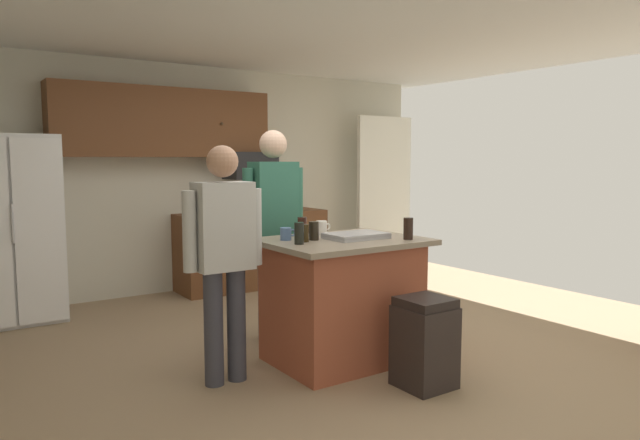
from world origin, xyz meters
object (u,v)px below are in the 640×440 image
kitchen_island (342,299)px  glass_stout_tall (299,233)px  person_guest_left (274,218)px  serving_tray (356,236)px  trash_bin (425,343)px  microwave_over_range (250,166)px  person_host_foreground (224,248)px  glass_dark_ale (408,229)px  mug_blue_stoneware (322,228)px  tumbler_amber (302,227)px  glass_short_whisky (314,231)px  mug_ceramic_white (286,234)px  refrigerator (8,229)px  glass_pilsner (304,233)px

kitchen_island → glass_stout_tall: size_ratio=7.53×
kitchen_island → person_guest_left: bearing=99.9°
serving_tray → trash_bin: (0.05, -0.69, -0.65)m
trash_bin → microwave_over_range: bearing=81.8°
person_host_foreground → serving_tray: size_ratio=3.68×
microwave_over_range → glass_dark_ale: size_ratio=3.46×
mug_blue_stoneware → tumbler_amber: tumbler_amber is taller
glass_short_whisky → mug_ceramic_white: bearing=145.8°
refrigerator → kitchen_island: bearing=-53.2°
mug_ceramic_white → tumbler_amber: bearing=21.2°
refrigerator → serving_tray: refrigerator is taller
microwave_over_range → glass_short_whisky: (-0.86, -2.67, -0.45)m
mug_ceramic_white → mug_blue_stoneware: mug_blue_stoneware is taller
serving_tray → glass_short_whisky: bearing=161.4°
mug_blue_stoneware → glass_pilsner: bearing=-141.8°
kitchen_island → glass_short_whisky: bearing=162.8°
glass_dark_ale → glass_stout_tall: 0.84m
glass_stout_tall → tumbler_amber: same height
mug_blue_stoneware → tumbler_amber: size_ratio=0.83×
mug_ceramic_white → glass_stout_tall: glass_stout_tall is taller
glass_dark_ale → serving_tray: size_ratio=0.37×
refrigerator → glass_short_whisky: (1.74, -2.55, 0.13)m
glass_pilsner → glass_short_whisky: glass_short_whisky is taller
person_guest_left → tumbler_amber: size_ratio=11.45×
person_host_foreground → trash_bin: size_ratio=2.66×
mug_blue_stoneware → serving_tray: bearing=-74.1°
glass_short_whisky → glass_stout_tall: bearing=-150.0°
person_guest_left → glass_short_whisky: 0.73m
glass_pilsner → trash_bin: size_ratio=0.21×
refrigerator → mug_ceramic_white: bearing=-57.2°
glass_pilsner → serving_tray: bearing=-8.8°
microwave_over_range → tumbler_amber: (-0.85, -2.48, -0.44)m
microwave_over_range → glass_dark_ale: (-0.26, -3.03, -0.44)m
mug_ceramic_white → kitchen_island: bearing=-25.3°
microwave_over_range → person_guest_left: bearing=-112.1°
mug_blue_stoneware → trash_bin: bearing=-82.1°
microwave_over_range → tumbler_amber: size_ratio=3.62×
person_host_foreground → mug_ceramic_white: 0.55m
mug_ceramic_white → serving_tray: size_ratio=0.28×
person_host_foreground → glass_pilsner: size_ratio=12.70×
refrigerator → mug_blue_stoneware: refrigerator is taller
refrigerator → serving_tray: (2.05, -2.65, 0.08)m
glass_stout_tall → serving_tray: 0.52m
glass_pilsner → person_guest_left: bearing=76.5°
tumbler_amber → refrigerator: bearing=126.6°
microwave_over_range → trash_bin: (-0.50, -3.46, -1.15)m
kitchen_island → serving_tray: serving_tray is taller
glass_stout_tall → mug_ceramic_white: bearing=82.0°
person_host_foreground → glass_stout_tall: bearing=-9.8°
glass_pilsner → glass_dark_ale: bearing=-24.2°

